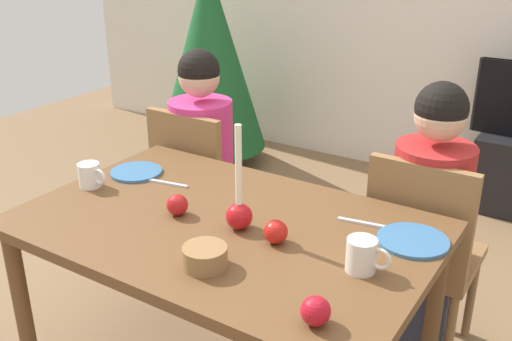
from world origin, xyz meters
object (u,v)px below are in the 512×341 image
at_px(dining_table, 225,244).
at_px(christmas_tree, 210,57).
at_px(candle_centerpiece, 239,209).
at_px(plate_right, 413,240).
at_px(chair_left, 199,186).
at_px(apple_near_candle, 276,232).
at_px(person_left_child, 203,173).
at_px(bowl_walnuts, 205,257).
at_px(person_right_child, 426,232).
at_px(apple_by_left_plate, 177,205).
at_px(plate_left, 136,172).
at_px(mug_left, 90,175).
at_px(mug_right, 362,255).
at_px(chair_right, 422,248).
at_px(apple_by_right_mug, 316,311).

height_order(dining_table, christmas_tree, christmas_tree).
distance_m(candle_centerpiece, plate_right, 0.57).
distance_m(chair_left, apple_near_candle, 1.06).
bearing_deg(chair_left, person_left_child, 90.00).
bearing_deg(person_left_child, bowl_walnuts, -51.88).
bearing_deg(person_right_child, plate_right, -80.38).
bearing_deg(apple_by_left_plate, plate_right, 18.64).
bearing_deg(plate_left, chair_left, 95.25).
xyz_separation_m(mug_left, apple_by_left_plate, (0.44, -0.01, -0.01)).
relative_size(mug_left, mug_right, 0.94).
distance_m(person_right_child, apple_by_left_plate, 0.99).
height_order(person_right_child, apple_by_left_plate, person_right_child).
relative_size(chair_right, plate_left, 4.31).
xyz_separation_m(candle_centerpiece, mug_left, (-0.67, -0.03, -0.03)).
bearing_deg(chair_right, mug_left, -150.05).
distance_m(dining_table, plate_right, 0.63).
relative_size(christmas_tree, plate_right, 6.85).
xyz_separation_m(plate_right, apple_by_left_plate, (-0.75, -0.25, 0.03)).
distance_m(chair_right, candle_centerpiece, 0.82).
relative_size(chair_left, mug_left, 7.05).
distance_m(christmas_tree, plate_right, 2.68).
height_order(dining_table, plate_left, plate_left).
height_order(person_right_child, apple_near_candle, person_right_child).
bearing_deg(candle_centerpiece, chair_right, 54.14).
bearing_deg(apple_by_right_mug, apple_near_candle, 134.57).
xyz_separation_m(candle_centerpiece, apple_near_candle, (0.15, -0.02, -0.03)).
distance_m(dining_table, chair_right, 0.81).
relative_size(person_right_child, candle_centerpiece, 3.23).
relative_size(dining_table, plate_left, 6.71).
bearing_deg(christmas_tree, plate_right, -39.34).
height_order(chair_left, person_left_child, person_left_child).
bearing_deg(person_right_child, apple_near_candle, -113.86).
bearing_deg(christmas_tree, bowl_walnuts, -53.54).
distance_m(candle_centerpiece, bowl_walnuts, 0.26).
xyz_separation_m(mug_left, bowl_walnuts, (0.72, -0.22, -0.01)).
height_order(christmas_tree, mug_left, christmas_tree).
xyz_separation_m(bowl_walnuts, apple_by_left_plate, (-0.28, 0.22, 0.01)).
xyz_separation_m(person_right_child, plate_right, (0.07, -0.43, 0.19)).
distance_m(person_right_child, plate_left, 1.18).
xyz_separation_m(person_right_child, bowl_walnuts, (-0.40, -0.90, 0.21)).
xyz_separation_m(person_left_child, christmas_tree, (-0.90, 1.27, 0.24)).
relative_size(apple_near_candle, apple_by_left_plate, 1.03).
xyz_separation_m(candle_centerpiece, apple_by_right_mug, (0.45, -0.32, -0.03)).
xyz_separation_m(christmas_tree, mug_right, (2.00, -1.94, -0.01)).
bearing_deg(person_left_child, chair_right, -1.68).
bearing_deg(dining_table, plate_left, 164.40).
xyz_separation_m(person_left_child, plate_left, (0.04, -0.49, 0.19)).
bearing_deg(plate_left, christmas_tree, 118.13).
height_order(dining_table, person_left_child, person_left_child).
distance_m(plate_right, apple_by_right_mug, 0.54).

